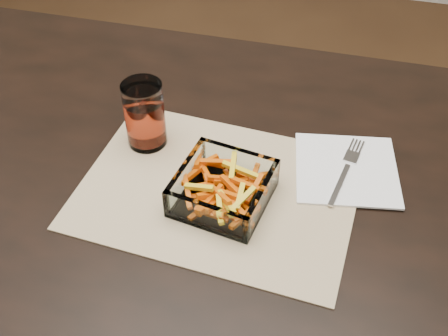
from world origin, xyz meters
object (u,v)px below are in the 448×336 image
at_px(dining_table, 215,216).
at_px(glass_bowl, 223,190).
at_px(fork, 346,169).
at_px(tumbler, 145,117).

relative_size(dining_table, glass_bowl, 9.87).
bearing_deg(fork, glass_bowl, -137.63).
height_order(dining_table, fork, fork).
relative_size(glass_bowl, tumbler, 1.31).
relative_size(tumbler, fork, 0.71).
distance_m(dining_table, tumbler, 0.22).
bearing_deg(fork, tumbler, -167.69).
distance_m(dining_table, fork, 0.25).
height_order(glass_bowl, fork, glass_bowl).
xyz_separation_m(dining_table, fork, (0.21, 0.08, 0.10)).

